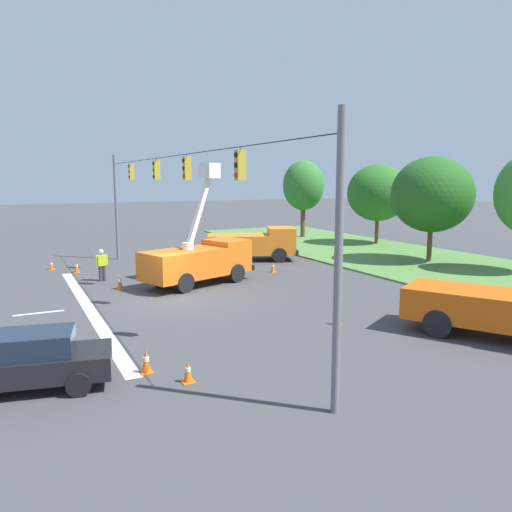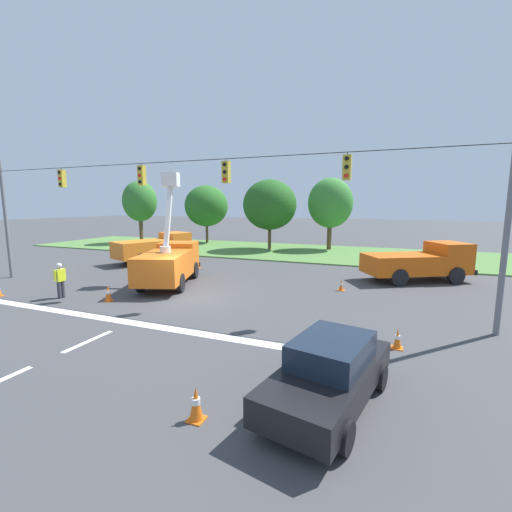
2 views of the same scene
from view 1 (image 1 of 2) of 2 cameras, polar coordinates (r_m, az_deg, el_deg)
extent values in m
plane|color=#424244|center=(23.98, -9.38, -4.79)|extent=(200.00, 200.00, 0.00)
cube|color=#517F3D|center=(33.80, 21.19, -1.23)|extent=(56.00, 12.00, 0.10)
cube|color=silver|center=(23.18, -18.61, -5.61)|extent=(17.60, 0.50, 0.01)
cube|color=silver|center=(23.02, -23.57, -5.99)|extent=(0.20, 2.00, 0.01)
cylinder|color=slate|center=(36.01, -15.69, 5.31)|extent=(0.20, 0.20, 7.20)
cylinder|color=slate|center=(11.68, 9.38, -1.10)|extent=(0.20, 0.20, 7.20)
cylinder|color=black|center=(23.34, -9.79, 11.16)|extent=(26.00, 0.03, 0.03)
cylinder|color=black|center=(30.93, -14.07, 10.32)|extent=(0.02, 0.02, 0.10)
cube|color=gold|center=(30.91, -14.03, 9.34)|extent=(0.32, 0.28, 0.96)
cylinder|color=black|center=(30.89, -14.35, 9.93)|extent=(0.16, 0.05, 0.16)
cylinder|color=red|center=(30.88, -14.33, 9.33)|extent=(0.16, 0.05, 0.16)
cylinder|color=black|center=(30.88, -14.30, 8.74)|extent=(0.16, 0.05, 0.16)
cylinder|color=black|center=(25.59, -11.33, 10.79)|extent=(0.02, 0.02, 0.10)
cube|color=gold|center=(25.57, -11.30, 9.60)|extent=(0.32, 0.28, 0.96)
cylinder|color=black|center=(25.54, -11.67, 10.31)|extent=(0.16, 0.05, 0.16)
cylinder|color=red|center=(25.53, -11.65, 9.59)|extent=(0.16, 0.05, 0.16)
cylinder|color=black|center=(25.53, -11.63, 8.87)|extent=(0.16, 0.05, 0.16)
cylinder|color=black|center=(21.12, -7.92, 11.33)|extent=(0.02, 0.02, 0.10)
cube|color=gold|center=(21.10, -7.89, 9.89)|extent=(0.32, 0.28, 0.96)
cylinder|color=black|center=(21.06, -8.33, 10.76)|extent=(0.16, 0.05, 0.16)
cylinder|color=black|center=(21.05, -8.31, 9.89)|extent=(0.16, 0.05, 0.16)
cylinder|color=red|center=(21.04, -8.29, 9.02)|extent=(0.16, 0.05, 0.16)
cylinder|color=black|center=(16.23, -1.84, 12.20)|extent=(0.02, 0.02, 0.10)
cube|color=gold|center=(16.21, -1.83, 10.33)|extent=(0.32, 0.28, 0.96)
cylinder|color=black|center=(16.16, -2.36, 11.47)|extent=(0.16, 0.05, 0.16)
cylinder|color=black|center=(16.14, -2.35, 10.33)|extent=(0.16, 0.05, 0.16)
cylinder|color=red|center=(16.14, -2.34, 9.20)|extent=(0.16, 0.05, 0.16)
cylinder|color=brown|center=(48.05, 5.38, 4.06)|extent=(0.44, 0.44, 3.31)
ellipsoid|color=#33752D|center=(47.89, 5.44, 8.04)|extent=(3.96, 3.87, 4.70)
cylinder|color=brown|center=(43.97, 13.62, 2.78)|extent=(0.31, 0.31, 2.33)
ellipsoid|color=#286623|center=(43.77, 13.78, 7.03)|extent=(4.94, 5.32, 4.78)
cylinder|color=brown|center=(35.42, 19.21, 1.12)|extent=(0.32, 0.32, 2.31)
ellipsoid|color=#235B1E|center=(35.16, 19.49, 6.64)|extent=(5.31, 5.39, 4.99)
cube|color=orange|center=(26.09, -8.28, -0.91)|extent=(3.62, 4.79, 1.46)
cube|color=orange|center=(28.02, -3.38, 0.13)|extent=(2.70, 2.47, 1.74)
cube|color=#1E2838|center=(28.41, -2.44, 0.88)|extent=(1.88, 0.76, 0.79)
cube|color=black|center=(28.81, -1.92, -1.07)|extent=(2.23, 0.93, 0.30)
cylinder|color=black|center=(28.78, -5.16, -1.42)|extent=(0.60, 1.04, 1.00)
cylinder|color=black|center=(27.24, -2.22, -1.97)|extent=(0.60, 1.04, 1.00)
cylinder|color=black|center=(26.61, -10.95, -2.38)|extent=(0.60, 1.04, 1.00)
cylinder|color=black|center=(24.94, -8.12, -3.06)|extent=(0.60, 1.04, 1.00)
cylinder|color=silver|center=(26.14, -7.80, 1.13)|extent=(0.60, 0.60, 0.36)
cube|color=white|center=(26.46, -6.56, 5.01)|extent=(0.83, 1.75, 3.91)
cube|color=white|center=(26.91, -5.35, 9.69)|extent=(1.12, 1.06, 0.80)
cube|color=orange|center=(34.45, -2.04, 1.38)|extent=(3.84, 4.78, 1.28)
cube|color=orange|center=(34.64, 2.89, 1.82)|extent=(2.83, 2.54, 1.77)
cube|color=#1E2838|center=(34.69, 3.92, 2.34)|extent=(1.94, 0.88, 0.80)
cube|color=black|center=(34.87, 4.47, 0.63)|extent=(2.30, 1.08, 0.30)
cylinder|color=black|center=(35.83, 2.29, 0.63)|extent=(0.64, 1.03, 1.00)
cylinder|color=black|center=(33.64, 2.70, 0.09)|extent=(0.64, 1.03, 1.00)
cylinder|color=black|center=(35.63, -3.29, 0.57)|extent=(0.64, 1.03, 1.00)
cylinder|color=black|center=(33.42, -3.25, 0.03)|extent=(0.64, 1.03, 1.00)
cube|color=#D6560F|center=(19.76, 23.04, -5.13)|extent=(4.88, 4.21, 1.14)
cylinder|color=black|center=(21.10, 21.48, -5.78)|extent=(1.01, 0.74, 1.00)
cylinder|color=black|center=(18.99, 20.05, -7.28)|extent=(1.01, 0.74, 1.00)
cube|color=black|center=(14.95, -24.61, -11.35)|extent=(2.58, 4.56, 0.64)
cube|color=#192333|center=(14.73, -24.19, -9.07)|extent=(1.88, 2.32, 0.60)
cylinder|color=black|center=(14.09, -19.61, -13.68)|extent=(0.32, 0.67, 0.64)
cylinder|color=black|center=(15.69, -19.12, -11.31)|extent=(0.32, 0.67, 0.64)
cylinder|color=#383842|center=(28.82, -17.37, -1.93)|extent=(0.18, 0.18, 0.85)
cylinder|color=#383842|center=(28.85, -16.98, -1.90)|extent=(0.18, 0.18, 0.85)
cube|color=#D8EA26|center=(28.72, -17.24, -0.49)|extent=(0.24, 0.40, 0.60)
cube|color=silver|center=(28.72, -17.24, -0.49)|extent=(0.09, 0.42, 0.62)
cylinder|color=#D8EA26|center=(28.67, -17.77, -0.47)|extent=(0.11, 0.11, 0.55)
cylinder|color=#D8EA26|center=(28.76, -16.71, -0.39)|extent=(0.11, 0.11, 0.55)
sphere|color=tan|center=(28.65, -17.28, 0.36)|extent=(0.22, 0.22, 0.22)
sphere|color=white|center=(28.65, -17.28, 0.48)|extent=(0.26, 0.26, 0.26)
cube|color=orange|center=(19.76, 9.15, -7.69)|extent=(0.36, 0.36, 0.03)
cone|color=orange|center=(19.68, 9.17, -6.83)|extent=(0.24, 0.24, 0.59)
cylinder|color=white|center=(19.67, 9.17, -6.74)|extent=(0.15, 0.15, 0.11)
cube|color=orange|center=(26.48, -15.27, -3.66)|extent=(0.36, 0.36, 0.03)
cone|color=orange|center=(26.40, -15.30, -2.83)|extent=(0.30, 0.30, 0.75)
cylinder|color=white|center=(26.39, -15.31, -2.75)|extent=(0.19, 0.19, 0.14)
cube|color=orange|center=(30.19, 1.94, -1.84)|extent=(0.36, 0.36, 0.03)
cone|color=orange|center=(30.13, 1.94, -1.22)|extent=(0.25, 0.25, 0.64)
cylinder|color=white|center=(30.12, 1.94, -1.16)|extent=(0.16, 0.16, 0.11)
cube|color=orange|center=(14.39, -7.77, -14.06)|extent=(0.36, 0.36, 0.03)
cone|color=orange|center=(14.26, -7.80, -12.82)|extent=(0.26, 0.26, 0.64)
cylinder|color=white|center=(14.25, -7.80, -12.70)|extent=(0.16, 0.16, 0.12)
cube|color=orange|center=(15.24, -12.41, -12.86)|extent=(0.36, 0.36, 0.03)
cone|color=orange|center=(15.11, -12.45, -11.54)|extent=(0.29, 0.29, 0.71)
cylinder|color=white|center=(15.10, -12.46, -11.42)|extent=(0.18, 0.18, 0.13)
cube|color=orange|center=(31.96, -19.79, -1.77)|extent=(0.36, 0.36, 0.03)
cone|color=orange|center=(31.90, -19.82, -1.12)|extent=(0.28, 0.28, 0.70)
cylinder|color=white|center=(31.89, -19.82, -1.06)|extent=(0.17, 0.17, 0.13)
cube|color=orange|center=(33.44, -22.32, -1.46)|extent=(0.36, 0.36, 0.03)
cone|color=orange|center=(33.39, -22.35, -0.89)|extent=(0.26, 0.26, 0.65)
cylinder|color=white|center=(33.38, -22.35, -0.83)|extent=(0.16, 0.16, 0.12)
camera|label=2|loc=(14.84, -55.54, 1.13)|focal=24.00mm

